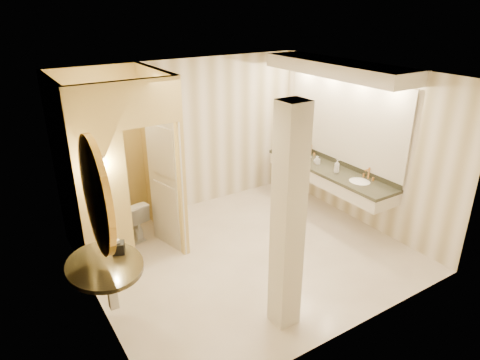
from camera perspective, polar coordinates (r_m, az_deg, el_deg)
name	(u,v)px	position (r m, az deg, el deg)	size (l,w,h in m)	color
floor	(249,254)	(6.65, 1.15, -9.80)	(4.50, 4.50, 0.00)	#F0E3CF
ceiling	(250,75)	(5.67, 1.37, 13.81)	(4.50, 4.50, 0.00)	white
wall_back	(187,137)	(7.68, -7.09, 5.75)	(4.50, 0.02, 2.70)	white
wall_front	(355,232)	(4.67, 15.07, -6.76)	(4.50, 0.02, 2.70)	white
wall_left	(87,211)	(5.24, -19.77, -3.97)	(0.02, 4.00, 2.70)	white
wall_right	(361,145)	(7.45, 15.86, 4.49)	(0.02, 4.00, 2.70)	white
toilet_closet	(149,164)	(6.36, -12.09, 2.06)	(1.50, 1.55, 2.70)	#F0DE7D
wall_sconce	(100,164)	(5.54, -18.14, 2.06)	(0.14, 0.14, 0.42)	#CD8941
vanity	(334,126)	(7.44, 12.41, 7.07)	(0.75, 2.83, 2.09)	beige
console_shelf	(100,226)	(4.87, -18.11, -5.87)	(1.04, 1.04, 1.97)	black
pillar	(288,222)	(4.74, 6.41, -5.57)	(0.28, 0.28, 2.70)	beige
tissue_box	(119,248)	(5.21, -15.89, -8.69)	(0.14, 0.14, 0.14)	black
toilet	(130,219)	(7.14, -14.48, -5.06)	(0.37, 0.65, 0.66)	white
soap_bottle_a	(318,160)	(7.77, 10.31, 2.63)	(0.07, 0.07, 0.15)	beige
soap_bottle_b	(316,160)	(7.80, 10.16, 2.66)	(0.10, 0.10, 0.13)	silver
soap_bottle_c	(337,166)	(7.42, 12.80, 1.81)	(0.09, 0.09, 0.24)	#C6B28C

